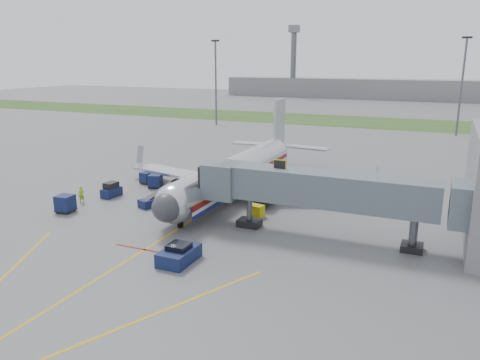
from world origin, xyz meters
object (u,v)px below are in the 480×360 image
at_px(pushback_tug, 179,254).
at_px(baggage_tug, 111,190).
at_px(belt_loader, 155,201).
at_px(ramp_worker, 81,195).
at_px(airliner, 236,172).

height_order(pushback_tug, baggage_tug, baggage_tug).
xyz_separation_m(pushback_tug, baggage_tug, (-16.95, 12.81, 0.13)).
relative_size(belt_loader, ramp_worker, 2.37).
height_order(airliner, pushback_tug, airliner).
distance_m(airliner, baggage_tug, 15.02).
height_order(belt_loader, ramp_worker, belt_loader).
distance_m(baggage_tug, belt_loader, 6.71).
height_order(pushback_tug, ramp_worker, ramp_worker).
distance_m(airliner, pushback_tug, 20.67).
bearing_deg(belt_loader, baggage_tug, 173.30).
bearing_deg(airliner, belt_loader, -127.63).
xyz_separation_m(belt_loader, ramp_worker, (-8.19, -2.55, 0.43)).
xyz_separation_m(airliner, belt_loader, (-6.29, -8.16, -2.11)).
bearing_deg(pushback_tug, ramp_worker, 152.85).
distance_m(airliner, belt_loader, 10.51).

